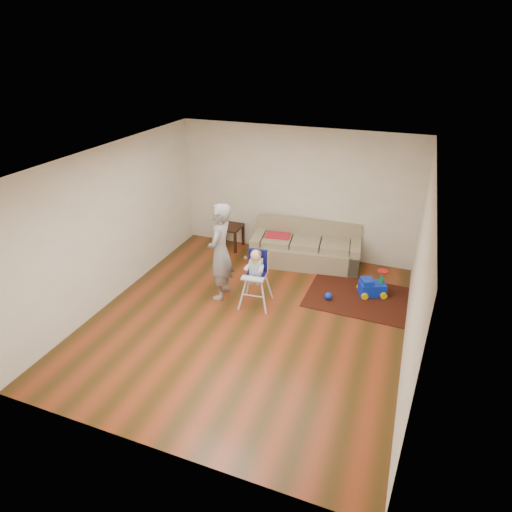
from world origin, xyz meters
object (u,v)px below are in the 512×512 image
(toy_ball, at_px, (328,296))
(sofa, at_px, (306,245))
(ride_on_toy, at_px, (373,283))
(side_table, at_px, (230,237))
(high_chair, at_px, (256,279))
(adult, at_px, (220,252))

(toy_ball, bearing_deg, sofa, 121.48)
(toy_ball, bearing_deg, ride_on_toy, 32.56)
(side_table, xyz_separation_m, ride_on_toy, (3.25, -0.94, 0.01))
(ride_on_toy, height_order, high_chair, high_chair)
(side_table, xyz_separation_m, high_chair, (1.36, -1.97, 0.26))
(side_table, bearing_deg, high_chair, -55.24)
(ride_on_toy, relative_size, adult, 0.28)
(sofa, bearing_deg, side_table, 168.10)
(high_chair, bearing_deg, side_table, 119.13)
(sofa, height_order, ride_on_toy, sofa)
(adult, bearing_deg, high_chair, 81.53)
(side_table, relative_size, high_chair, 0.48)
(ride_on_toy, height_order, adult, adult)
(ride_on_toy, xyz_separation_m, high_chair, (-1.89, -1.02, 0.25))
(ride_on_toy, xyz_separation_m, toy_ball, (-0.71, -0.45, -0.18))
(sofa, distance_m, high_chair, 1.87)
(sofa, xyz_separation_m, ride_on_toy, (1.47, -0.80, -0.16))
(ride_on_toy, distance_m, toy_ball, 0.86)
(ride_on_toy, distance_m, adult, 2.82)
(toy_ball, relative_size, adult, 0.08)
(sofa, relative_size, toy_ball, 16.48)
(sofa, distance_m, toy_ball, 1.50)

